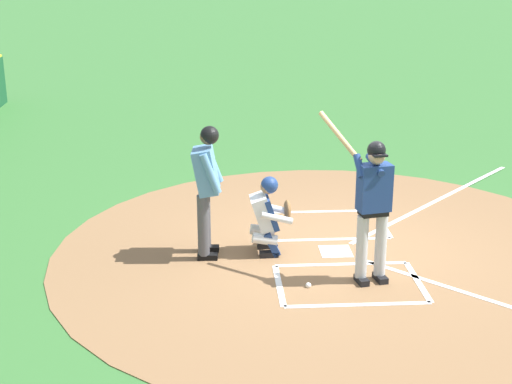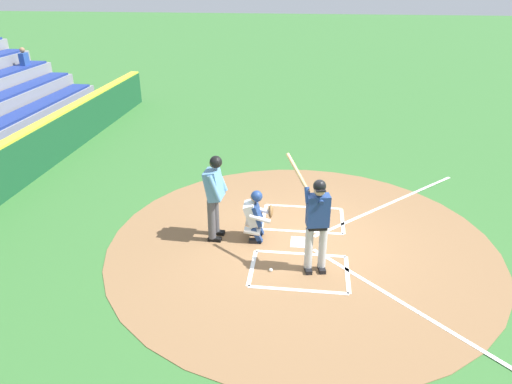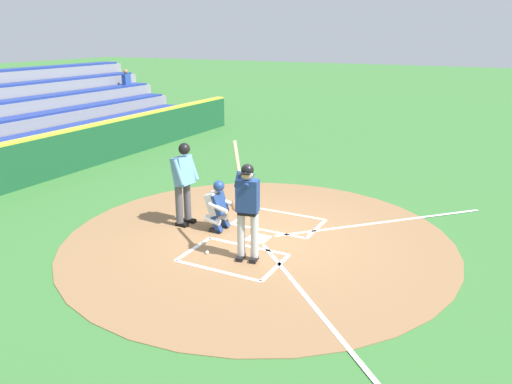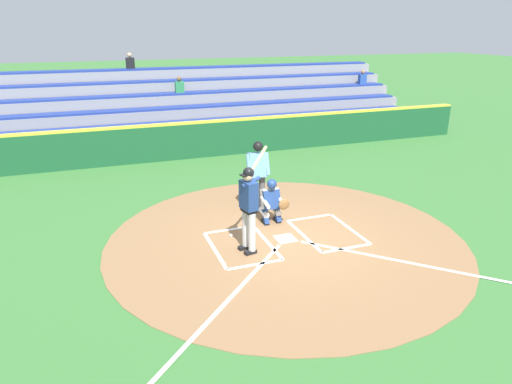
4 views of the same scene
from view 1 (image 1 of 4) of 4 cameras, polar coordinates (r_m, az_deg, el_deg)
The scene contains 7 objects.
ground_plane at distance 10.67m, azimuth 6.10°, elevation -4.60°, with size 120.00×120.00×0.00m, color #387033.
dirt_circle at distance 10.67m, azimuth 6.10°, elevation -4.57°, with size 8.00×8.00×0.01m, color olive.
home_plate_and_chalk at distance 10.84m, azimuth 10.70°, elevation -4.36°, with size 7.93×4.91×0.01m.
batter at distance 9.44m, azimuth 8.89°, elevation -0.69°, with size 0.85×0.86×2.13m.
catcher at distance 10.38m, azimuth 0.92°, elevation -1.66°, with size 0.60×0.60×1.13m.
plate_umpire at distance 10.14m, azimuth -3.81°, elevation 0.71°, with size 0.60×0.44×1.86m.
baseball at distance 9.57m, azimuth 4.02°, elevation -7.12°, with size 0.07×0.07×0.07m, color white.
Camera 1 is at (9.67, -1.73, 4.17)m, focal length 52.39 mm.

